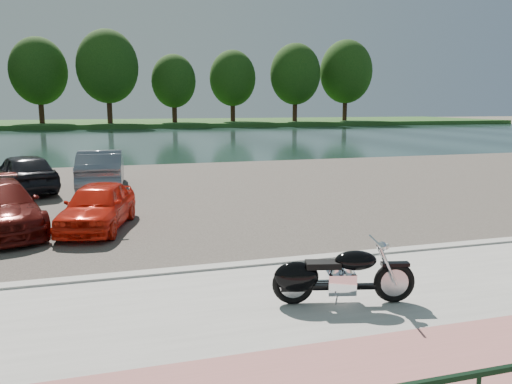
% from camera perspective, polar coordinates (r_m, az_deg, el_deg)
% --- Properties ---
extents(ground, '(200.00, 200.00, 0.00)m').
position_cam_1_polar(ground, '(8.56, 5.79, -12.68)').
color(ground, '#595447').
rests_on(ground, ground).
extents(promenade, '(60.00, 6.00, 0.10)m').
position_cam_1_polar(promenade, '(7.71, 8.66, -15.03)').
color(promenade, '#A3A199').
rests_on(promenade, ground).
extents(pink_path, '(60.00, 2.00, 0.01)m').
position_cam_1_polar(pink_path, '(6.51, 14.55, -19.73)').
color(pink_path, '#AD6862').
rests_on(pink_path, promenade).
extents(kerb, '(60.00, 0.30, 0.14)m').
position_cam_1_polar(kerb, '(10.30, 1.60, -8.22)').
color(kerb, '#A3A199').
rests_on(kerb, ground).
extents(parking_lot, '(60.00, 18.00, 0.04)m').
position_cam_1_polar(parking_lot, '(18.84, -6.77, -0.02)').
color(parking_lot, '#3E3832').
rests_on(parking_lot, ground).
extents(river, '(120.00, 40.00, 0.00)m').
position_cam_1_polar(river, '(47.52, -12.59, 5.87)').
color(river, '#1B322D').
rests_on(river, ground).
extents(far_bank, '(120.00, 24.00, 0.60)m').
position_cam_1_polar(far_bank, '(79.42, -14.13, 7.63)').
color(far_bank, '#214B1A').
rests_on(far_bank, ground).
extents(far_trees, '(70.25, 10.68, 12.52)m').
position_cam_1_polar(far_trees, '(73.59, -10.70, 13.19)').
color(far_trees, '#351C13').
rests_on(far_trees, far_bank).
extents(motorcycle, '(2.29, 0.92, 1.05)m').
position_cam_1_polar(motorcycle, '(8.24, 8.52, -9.48)').
color(motorcycle, black).
rests_on(motorcycle, promenade).
extents(car_4, '(2.30, 3.85, 1.23)m').
position_cam_1_polar(car_4, '(13.75, -17.63, -1.51)').
color(car_4, red).
rests_on(car_4, parking_lot).
extents(car_8, '(3.09, 4.63, 1.46)m').
position_cam_1_polar(car_8, '(20.42, -24.95, 2.02)').
color(car_8, black).
rests_on(car_8, parking_lot).
extents(car_9, '(1.78, 4.63, 1.51)m').
position_cam_1_polar(car_9, '(20.29, -17.24, 2.53)').
color(car_9, slate).
rests_on(car_9, parking_lot).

